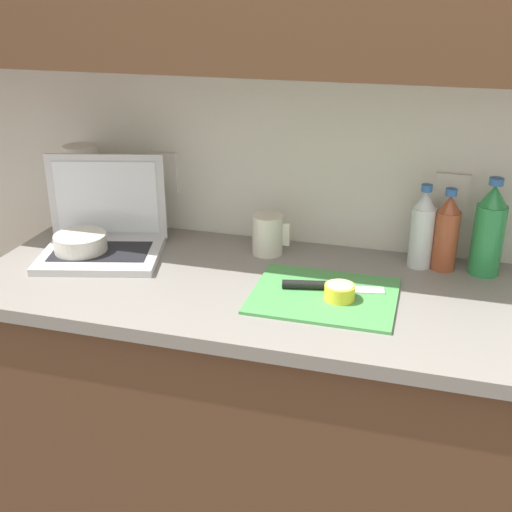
# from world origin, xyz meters

# --- Properties ---
(wall_back) EXTENTS (5.20, 0.38, 2.60)m
(wall_back) POSITION_xyz_m (-0.00, 0.23, 1.56)
(wall_back) COLOR white
(wall_back) RESTS_ON ground_plane
(counter_unit) EXTENTS (2.19, 0.61, 0.91)m
(counter_unit) POSITION_xyz_m (0.02, 0.00, 0.47)
(counter_unit) COLOR brown
(counter_unit) RESTS_ON ground_plane
(laptop) EXTENTS (0.38, 0.33, 0.26)m
(laptop) POSITION_xyz_m (-0.83, 0.08, 0.97)
(laptop) COLOR silver
(laptop) RESTS_ON counter_unit
(cutting_board) EXTENTS (0.35, 0.28, 0.01)m
(cutting_board) POSITION_xyz_m (-0.18, -0.03, 0.92)
(cutting_board) COLOR #4C9E51
(cutting_board) RESTS_ON counter_unit
(knife) EXTENTS (0.25, 0.08, 0.02)m
(knife) POSITION_xyz_m (-0.21, -0.01, 0.93)
(knife) COLOR silver
(knife) RESTS_ON cutting_board
(lemon_half_cut) EXTENTS (0.07, 0.07, 0.04)m
(lemon_half_cut) POSITION_xyz_m (-0.14, -0.05, 0.94)
(lemon_half_cut) COLOR yellow
(lemon_half_cut) RESTS_ON cutting_board
(bottle_green_soda) EXTENTS (0.08, 0.08, 0.26)m
(bottle_green_soda) POSITION_xyz_m (0.20, 0.22, 1.03)
(bottle_green_soda) COLOR #2D934C
(bottle_green_soda) RESTS_ON counter_unit
(bottle_oil_tall) EXTENTS (0.07, 0.07, 0.22)m
(bottle_oil_tall) POSITION_xyz_m (0.09, 0.22, 1.01)
(bottle_oil_tall) COLOR #A34C2D
(bottle_oil_tall) RESTS_ON counter_unit
(bottle_water_clear) EXTENTS (0.06, 0.06, 0.23)m
(bottle_water_clear) POSITION_xyz_m (0.03, 0.22, 1.01)
(bottle_water_clear) COLOR silver
(bottle_water_clear) RESTS_ON counter_unit
(measuring_cup) EXTENTS (0.11, 0.09, 0.11)m
(measuring_cup) POSITION_xyz_m (-0.38, 0.19, 0.97)
(measuring_cup) COLOR silver
(measuring_cup) RESTS_ON counter_unit
(bowl_white) EXTENTS (0.14, 0.14, 0.07)m
(bowl_white) POSITION_xyz_m (-0.87, 0.02, 0.95)
(bowl_white) COLOR beige
(bowl_white) RESTS_ON counter_unit
(paper_towel_roll) EXTENTS (0.10, 0.10, 0.26)m
(paper_towel_roll) POSITION_xyz_m (-0.96, 0.22, 1.04)
(paper_towel_roll) COLOR white
(paper_towel_roll) RESTS_ON counter_unit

